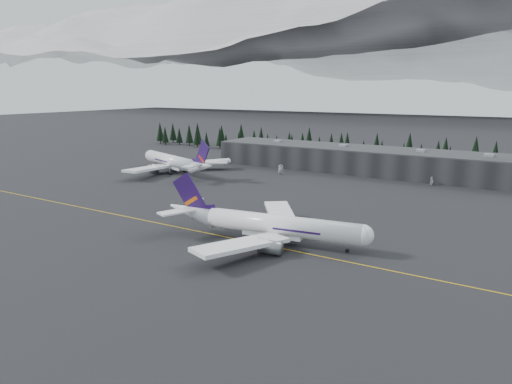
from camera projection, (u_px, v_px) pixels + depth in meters
The scene contains 9 objects.
ground at pixel (221, 233), 137.64m from camera, with size 1400.00×1400.00×0.00m, color black.
taxiline at pixel (217, 235), 135.98m from camera, with size 400.00×0.40×0.02m, color gold.
terminal at pixel (361, 160), 239.93m from camera, with size 160.00×30.00×12.60m.
treeline at pixel (382, 150), 270.35m from camera, with size 360.00×20.00×15.00m, color black.
mountain_ridge at pixel (499, 109), 967.07m from camera, with size 4400.00×900.00×420.00m, color white, non-canonical shape.
jet_main at pixel (265, 224), 129.55m from camera, with size 61.98×56.82×18.31m.
jet_parked at pixel (176, 162), 235.55m from camera, with size 64.73×57.96×19.67m.
gse_vehicle_a at pixel (281, 173), 233.12m from camera, with size 2.28×4.94×1.37m, color silver.
gse_vehicle_b at pixel (432, 184), 206.68m from camera, with size 1.56×3.87×1.32m, color silver.
Camera 1 is at (78.10, -106.27, 42.66)m, focal length 32.00 mm.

